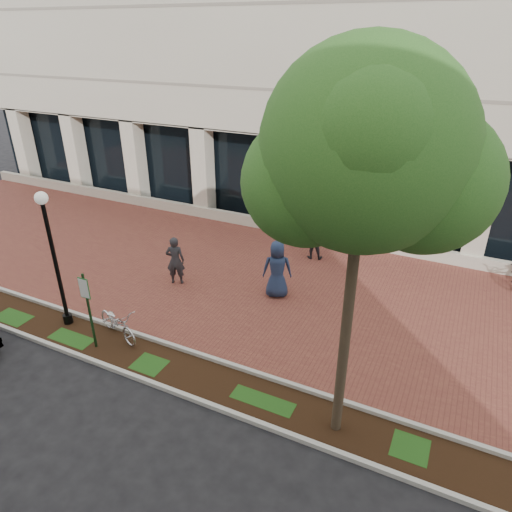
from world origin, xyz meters
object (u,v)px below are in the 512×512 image
at_px(lamppost, 53,253).
at_px(pedestrian_left, 175,261).
at_px(street_tree, 368,161).
at_px(pedestrian_mid, 314,239).
at_px(pedestrian_right, 277,269).
at_px(parking_sign, 87,302).
at_px(locked_bicycle, 118,323).

distance_m(lamppost, pedestrian_left, 4.16).
height_order(street_tree, pedestrian_mid, street_tree).
xyz_separation_m(lamppost, pedestrian_right, (5.14, 4.31, -1.39)).
xyz_separation_m(lamppost, pedestrian_mid, (5.29, 7.55, -1.60)).
relative_size(parking_sign, pedestrian_left, 1.34).
bearing_deg(locked_bicycle, pedestrian_left, 23.57).
height_order(locked_bicycle, pedestrian_left, pedestrian_left).
bearing_deg(parking_sign, locked_bicycle, 67.46).
relative_size(locked_bicycle, pedestrian_left, 1.04).
relative_size(locked_bicycle, pedestrian_right, 0.92).
xyz_separation_m(street_tree, pedestrian_left, (-7.12, 3.90, -5.26)).
bearing_deg(street_tree, locked_bicycle, 175.77).
relative_size(pedestrian_left, pedestrian_mid, 1.12).
bearing_deg(lamppost, pedestrian_mid, 55.00).
distance_m(pedestrian_left, pedestrian_right, 3.63).
xyz_separation_m(parking_sign, lamppost, (-1.63, 0.55, 0.88)).
xyz_separation_m(street_tree, pedestrian_right, (-3.58, 4.68, -5.14)).
bearing_deg(pedestrian_right, locked_bicycle, 28.66).
height_order(locked_bicycle, pedestrian_right, pedestrian_right).
bearing_deg(street_tree, pedestrian_mid, 113.42).
bearing_deg(parking_sign, pedestrian_left, 89.19).
height_order(lamppost, pedestrian_right, lamppost).
distance_m(street_tree, pedestrian_right, 7.82).
height_order(lamppost, street_tree, street_tree).
distance_m(street_tree, locked_bicycle, 8.88).
bearing_deg(locked_bicycle, lamppost, 112.63).
xyz_separation_m(lamppost, street_tree, (8.71, -0.37, 3.76)).
distance_m(lamppost, pedestrian_mid, 9.36).
xyz_separation_m(pedestrian_mid, pedestrian_right, (-0.15, -3.24, 0.21)).
height_order(pedestrian_left, pedestrian_mid, pedestrian_left).
height_order(parking_sign, pedestrian_left, parking_sign).
xyz_separation_m(pedestrian_left, pedestrian_mid, (3.69, 4.01, -0.10)).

